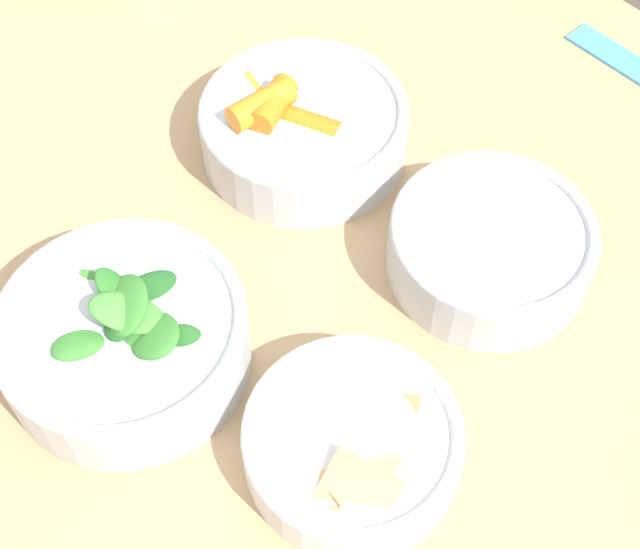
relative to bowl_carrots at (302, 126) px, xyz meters
name	(u,v)px	position (x,y,z in m)	size (l,w,h in m)	color
dining_table	(291,398)	(0.12, -0.12, -0.15)	(0.98, 0.95, 0.74)	tan
bowl_carrots	(302,126)	(0.00, 0.00, 0.00)	(0.17, 0.17, 0.07)	silver
bowl_greens	(126,335)	(0.07, -0.22, 0.00)	(0.17, 0.17, 0.08)	silver
bowl_beans_hotdog	(490,248)	(0.18, 0.03, 0.00)	(0.15, 0.15, 0.05)	silver
bowl_cookies	(353,443)	(0.23, -0.15, -0.01)	(0.14, 0.14, 0.04)	silver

